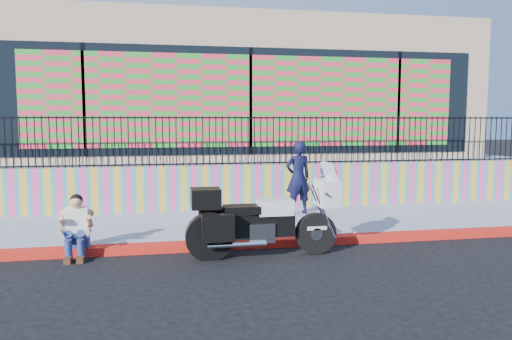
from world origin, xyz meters
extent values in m
plane|color=black|center=(0.00, 0.00, 0.00)|extent=(90.00, 90.00, 0.00)
cube|color=red|center=(0.00, 0.00, 0.07)|extent=(16.00, 0.30, 0.15)
cube|color=#8D92A9|center=(0.00, 1.65, 0.07)|extent=(16.00, 3.00, 0.15)
cube|color=#F8418C|center=(0.00, 3.25, 0.70)|extent=(16.00, 0.20, 1.10)
cube|color=#8D92A9|center=(0.00, 8.35, 0.62)|extent=(16.00, 10.00, 1.25)
cube|color=tan|center=(0.00, 8.15, 3.25)|extent=(14.00, 8.00, 4.00)
cube|color=black|center=(0.00, 4.13, 2.85)|extent=(12.60, 0.04, 2.80)
cube|color=#E5334B|center=(0.00, 4.10, 2.85)|extent=(11.48, 0.02, 2.40)
cylinder|color=black|center=(0.30, -0.65, 0.36)|extent=(0.73, 0.15, 0.73)
cylinder|color=black|center=(-1.57, -0.65, 0.36)|extent=(0.73, 0.15, 0.73)
cube|color=black|center=(-0.63, -0.65, 0.55)|extent=(1.05, 0.31, 0.38)
cube|color=silver|center=(-0.69, -0.65, 0.44)|extent=(0.44, 0.38, 0.33)
cube|color=silver|center=(-0.43, -0.65, 0.86)|extent=(0.61, 0.35, 0.26)
cube|color=black|center=(-1.02, -0.65, 0.84)|extent=(0.61, 0.38, 0.13)
cube|color=silver|center=(0.50, -0.65, 1.08)|extent=(0.33, 0.57, 0.46)
cube|color=silver|center=(0.55, -0.65, 1.43)|extent=(0.20, 0.51, 0.37)
cube|color=black|center=(-1.63, -0.65, 1.05)|extent=(0.49, 0.46, 0.33)
cube|color=black|center=(-1.46, -0.98, 0.61)|extent=(0.53, 0.20, 0.44)
cube|color=black|center=(-1.46, -0.31, 0.61)|extent=(0.53, 0.20, 0.44)
cube|color=silver|center=(0.30, -0.65, 0.47)|extent=(0.35, 0.18, 0.07)
imported|color=black|center=(0.81, 2.33, 1.01)|extent=(0.69, 0.51, 1.72)
cube|color=navy|center=(-3.79, 0.03, 0.24)|extent=(0.36, 0.28, 0.18)
cube|color=white|center=(-3.79, -0.01, 0.59)|extent=(0.38, 0.27, 0.54)
sphere|color=tan|center=(-3.79, -0.05, 0.95)|extent=(0.21, 0.21, 0.21)
cube|color=#472814|center=(-3.89, -0.41, 0.05)|extent=(0.11, 0.26, 0.10)
cube|color=#472814|center=(-3.69, -0.41, 0.05)|extent=(0.11, 0.26, 0.10)
camera|label=1|loc=(-2.35, -8.92, 2.35)|focal=35.00mm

